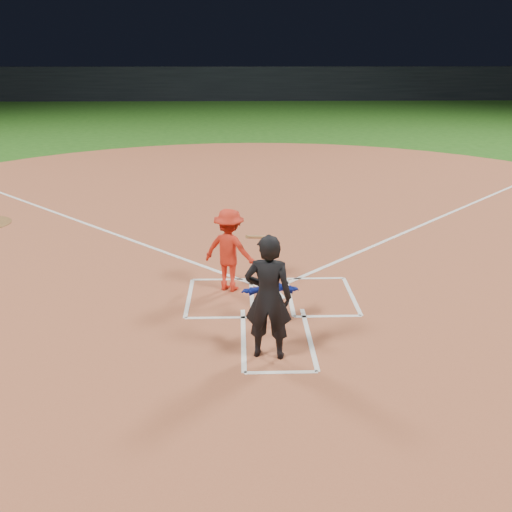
{
  "coord_description": "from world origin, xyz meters",
  "views": [
    {
      "loc": [
        -0.6,
        -10.18,
        4.51
      ],
      "look_at": [
        -0.3,
        -0.4,
        1.0
      ],
      "focal_mm": 40.0,
      "sensor_mm": 36.0,
      "label": 1
    }
  ],
  "objects_px": {
    "home_plate": "(271,296)",
    "umpire": "(268,297)",
    "batter_at_plate": "(230,250)",
    "catcher": "(271,295)"
  },
  "relations": [
    {
      "from": "home_plate",
      "to": "umpire",
      "type": "height_order",
      "value": "umpire"
    },
    {
      "from": "home_plate",
      "to": "batter_at_plate",
      "type": "bearing_deg",
      "value": -26.95
    },
    {
      "from": "catcher",
      "to": "batter_at_plate",
      "type": "xyz_separation_m",
      "value": [
        -0.73,
        1.56,
        0.28
      ]
    },
    {
      "from": "umpire",
      "to": "batter_at_plate",
      "type": "relative_size",
      "value": 1.2
    },
    {
      "from": "home_plate",
      "to": "batter_at_plate",
      "type": "height_order",
      "value": "batter_at_plate"
    },
    {
      "from": "batter_at_plate",
      "to": "umpire",
      "type": "bearing_deg",
      "value": -76.92
    },
    {
      "from": "home_plate",
      "to": "umpire",
      "type": "relative_size",
      "value": 0.3
    },
    {
      "from": "catcher",
      "to": "batter_at_plate",
      "type": "bearing_deg",
      "value": -69.91
    },
    {
      "from": "umpire",
      "to": "batter_at_plate",
      "type": "bearing_deg",
      "value": -67.15
    },
    {
      "from": "home_plate",
      "to": "catcher",
      "type": "height_order",
      "value": "catcher"
    }
  ]
}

